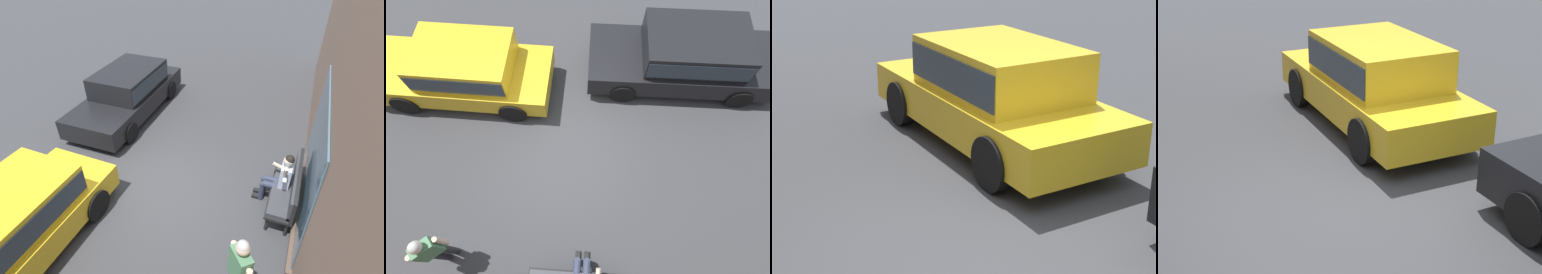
# 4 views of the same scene
# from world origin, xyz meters

# --- Properties ---
(ground_plane) EXTENTS (60.00, 60.00, 0.00)m
(ground_plane) POSITION_xyz_m (0.00, 0.00, 0.00)
(ground_plane) COLOR #38383A
(parked_car_near) EXTENTS (4.59, 1.91, 1.46)m
(parked_car_near) POSITION_xyz_m (-2.91, -2.41, 0.79)
(parked_car_near) COLOR black
(parked_car_near) RESTS_ON ground_plane
(parked_car_mid) EXTENTS (4.26, 1.86, 1.45)m
(parked_car_mid) POSITION_xyz_m (2.40, -1.65, 0.79)
(parked_car_mid) COLOR gold
(parked_car_mid) RESTS_ON ground_plane
(pedestrian_standing) EXTENTS (0.44, 0.39, 1.73)m
(pedestrian_standing) POSITION_xyz_m (1.97, 2.38, 1.02)
(pedestrian_standing) COLOR #232326
(pedestrian_standing) RESTS_ON ground_plane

